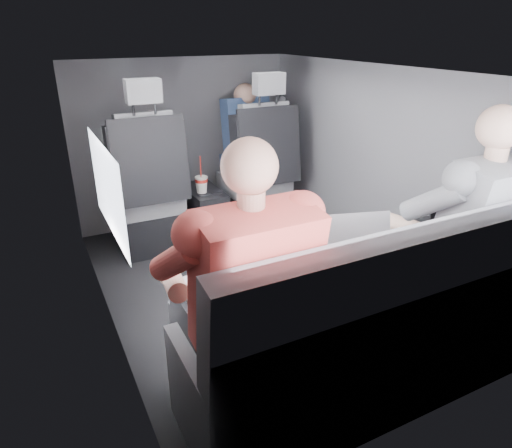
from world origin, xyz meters
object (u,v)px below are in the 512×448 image
center_console (205,213)px  passenger_rear_left (238,294)px  front_seat_left (148,200)px  soda_cup (201,184)px  rear_bench (363,339)px  laptop_black (440,224)px  front_seat_right (257,182)px  passenger_rear_right (457,234)px  laptop_silver (336,249)px  passenger_front_right (246,134)px  laptop_white (225,280)px

center_console → passenger_rear_left: passenger_rear_left is taller
front_seat_left → soda_cup: size_ratio=4.34×
rear_bench → laptop_black: size_ratio=4.26×
front_seat_right → center_console: front_seat_right is taller
laptop_black → front_seat_left: bearing=123.4°
front_seat_left → rear_bench: (0.45, -1.90, -0.09)m
center_console → passenger_rear_right: (0.60, -1.85, 0.45)m
front_seat_right → laptop_silver: front_seat_right is taller
rear_bench → laptop_black: bearing=20.1°
passenger_rear_left → passenger_front_right: bearing=63.6°
rear_bench → passenger_front_right: (0.47, 2.16, 0.43)m
front_seat_left → passenger_rear_right: 2.11m
passenger_rear_right → passenger_front_right: size_ratio=1.78×
front_seat_left → center_console: front_seat_left is taller
passenger_rear_left → front_seat_right: bearing=61.0°
laptop_black → passenger_front_right: size_ratio=0.52×
laptop_silver → laptop_black: size_ratio=1.10×
front_seat_left → laptop_silver: size_ratio=3.07×
laptop_silver → passenger_rear_left: size_ratio=0.33×
passenger_rear_right → laptop_silver: bearing=165.4°
laptop_silver → passenger_rear_left: passenger_rear_left is taller
center_console → laptop_white: laptop_white is taller
front_seat_right → front_seat_left: bearing=180.0°
front_seat_right → center_console: 0.49m
soda_cup → laptop_white: bearing=-107.2°
passenger_rear_right → passenger_rear_left: bearing=180.0°
front_seat_right → laptop_silver: (-0.44, -1.65, 0.23)m
soda_cup → passenger_rear_left: bearing=-106.1°
laptop_white → passenger_front_right: bearing=62.2°
front_seat_left → rear_bench: size_ratio=0.79×
laptop_white → laptop_silver: 0.56m
laptop_white → passenger_rear_left: (-0.00, -0.13, 0.00)m
front_seat_right → rear_bench: 1.96m
front_seat_left → soda_cup: (0.40, -0.05, 0.07)m
rear_bench → soda_cup: (-0.05, 1.85, 0.17)m
laptop_black → passenger_rear_right: passenger_rear_right is taller
rear_bench → laptop_silver: size_ratio=3.88×
front_seat_right → passenger_rear_right: passenger_rear_right is taller
passenger_front_right → front_seat_left: bearing=-164.4°
center_console → front_seat_right: bearing=-5.1°
front_seat_left → front_seat_right: bearing=0.0°
front_seat_left → laptop_black: (1.10, -1.66, 0.24)m
passenger_front_right → laptop_white: bearing=-117.8°
laptop_silver → passenger_front_right: (0.47, 1.91, 0.11)m
front_seat_left → soda_cup: 0.41m
center_console → passenger_rear_left: (-0.55, -1.85, 0.44)m
front_seat_left → soda_cup: bearing=-7.0°
laptop_black → laptop_silver: bearing=178.9°
laptop_silver → laptop_black: laptop_black is taller
center_console → passenger_rear_left: 1.98m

